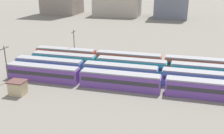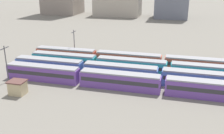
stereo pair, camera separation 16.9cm
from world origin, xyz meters
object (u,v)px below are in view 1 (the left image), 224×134
object	(u,v)px
train_track_1	(120,72)
signal_hut	(18,87)
catenary_pole_1	(74,42)
catenary_pole_2	(6,62)
train_track_2	(169,69)

from	to	relation	value
train_track_1	signal_hut	world-z (taller)	train_track_1
signal_hut	train_track_1	bearing A→B (deg)	35.41
train_track_1	catenary_pole_1	xyz separation A→B (m)	(-17.40, 13.40, 2.99)
train_track_1	catenary_pole_2	bearing A→B (deg)	-162.24
train_track_1	catenary_pole_1	size ratio (longest dim) A/B	6.40
train_track_1	signal_hut	bearing A→B (deg)	-144.59
catenary_pole_1	signal_hut	xyz separation A→B (m)	(-1.71, -26.99, -3.34)
train_track_2	signal_hut	bearing A→B (deg)	-148.22
train_track_1	signal_hut	size ratio (longest dim) A/B	15.50
train_track_2	signal_hut	world-z (taller)	train_track_2
train_track_1	train_track_2	xyz separation A→B (m)	(11.21, 5.20, 0.00)
signal_hut	catenary_pole_2	bearing A→B (deg)	139.01
train_track_2	train_track_1	bearing A→B (deg)	-155.12
catenary_pole_1	train_track_2	bearing A→B (deg)	-16.00
train_track_1	catenary_pole_2	distance (m)	26.82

